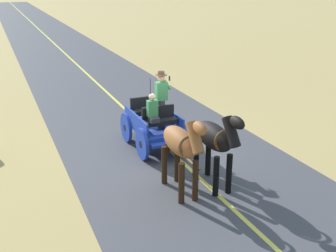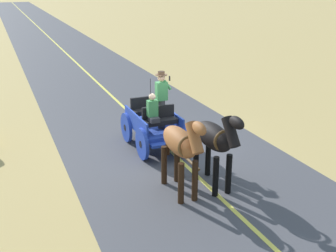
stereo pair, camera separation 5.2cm
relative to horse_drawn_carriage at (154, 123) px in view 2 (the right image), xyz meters
The scene contains 6 objects.
ground_plane 0.91m from the horse_drawn_carriage, 147.56° to the left, with size 200.00×200.00×0.00m, color tan.
road_surface 0.91m from the horse_drawn_carriage, 147.56° to the left, with size 6.47×160.00×0.01m, color #424247.
road_centre_stripe 0.91m from the horse_drawn_carriage, 147.56° to the left, with size 0.12×160.00×0.00m, color #DBCC4C.
horse_drawn_carriage is the anchor object (origin of this frame).
horse_near_side 3.11m from the horse_drawn_carriage, 98.73° to the left, with size 0.56×2.13×2.21m.
horse_off_side 3.11m from the horse_drawn_carriage, 81.29° to the left, with size 0.58×2.13×2.21m.
Camera 2 is at (4.70, 11.28, 5.19)m, focal length 44.74 mm.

